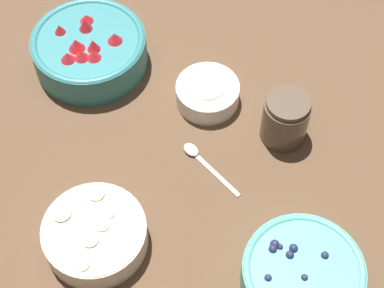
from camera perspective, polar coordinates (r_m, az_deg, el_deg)
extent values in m
plane|color=brown|center=(1.12, -2.62, -2.44)|extent=(4.00, 4.00, 0.00)
cylinder|color=teal|center=(1.25, -9.16, 8.13)|extent=(0.22, 0.22, 0.07)
torus|color=teal|center=(1.23, -9.35, 9.04)|extent=(0.22, 0.22, 0.02)
cylinder|color=red|center=(1.24, -9.28, 8.73)|extent=(0.17, 0.17, 0.02)
cone|color=red|center=(1.20, -10.36, 8.64)|extent=(0.04, 0.04, 0.03)
cone|color=red|center=(1.21, -7.00, 9.33)|extent=(0.04, 0.04, 0.02)
cone|color=red|center=(1.19, -11.11, 7.57)|extent=(0.04, 0.04, 0.02)
cone|color=red|center=(1.24, -11.79, 9.92)|extent=(0.04, 0.04, 0.02)
cone|color=red|center=(1.19, -9.91, 7.75)|extent=(0.04, 0.04, 0.02)
cone|color=red|center=(1.25, -9.47, 10.92)|extent=(0.04, 0.04, 0.02)
cone|color=red|center=(1.20, -8.88, 8.63)|extent=(0.04, 0.04, 0.03)
cone|color=red|center=(1.19, -8.84, 7.76)|extent=(0.05, 0.05, 0.02)
cone|color=red|center=(1.24, -9.59, 10.40)|extent=(0.03, 0.03, 0.03)
cylinder|color=#56B7A8|center=(1.01, 9.61, -11.51)|extent=(0.19, 0.19, 0.06)
torus|color=#56B7A8|center=(0.99, 9.82, -10.99)|extent=(0.19, 0.19, 0.01)
cylinder|color=#23284C|center=(1.00, 9.75, -11.17)|extent=(0.15, 0.15, 0.02)
sphere|color=#23284C|center=(1.00, 11.60, -9.68)|extent=(0.01, 0.01, 0.01)
sphere|color=#23284C|center=(1.00, 8.88, -9.15)|extent=(0.01, 0.01, 0.01)
sphere|color=#23284C|center=(1.00, 7.69, -9.07)|extent=(0.01, 0.01, 0.01)
sphere|color=#23284C|center=(1.00, 7.24, -8.86)|extent=(0.02, 0.02, 0.02)
sphere|color=#23284C|center=(0.98, 6.64, -11.75)|extent=(0.01, 0.01, 0.01)
sphere|color=#23284C|center=(0.98, 9.84, -11.63)|extent=(0.01, 0.01, 0.01)
sphere|color=#23284C|center=(0.99, 7.06, -9.25)|extent=(0.01, 0.01, 0.01)
sphere|color=#23284C|center=(0.99, 8.56, -9.73)|extent=(0.01, 0.01, 0.01)
cylinder|color=silver|center=(1.04, -8.70, -8.05)|extent=(0.17, 0.17, 0.05)
torus|color=silver|center=(1.02, -8.86, -7.52)|extent=(0.17, 0.17, 0.01)
cylinder|color=beige|center=(1.03, -8.81, -7.70)|extent=(0.13, 0.13, 0.02)
cylinder|color=beige|center=(1.05, -8.63, -4.43)|extent=(0.03, 0.03, 0.01)
cylinder|color=beige|center=(1.00, -9.97, -10.40)|extent=(0.03, 0.03, 0.01)
cylinder|color=beige|center=(1.04, -11.65, -6.07)|extent=(0.03, 0.03, 0.01)
cylinder|color=beige|center=(1.02, -8.17, -7.04)|extent=(0.03, 0.03, 0.01)
cylinder|color=beige|center=(1.03, -7.82, -5.94)|extent=(0.03, 0.03, 0.01)
cylinder|color=beige|center=(1.01, -9.21, -8.39)|extent=(0.03, 0.03, 0.01)
cylinder|color=white|center=(1.19, 1.28, 4.50)|extent=(0.12, 0.12, 0.04)
torus|color=white|center=(1.17, 1.30, 5.06)|extent=(0.12, 0.12, 0.01)
cylinder|color=white|center=(1.18, 1.29, 4.87)|extent=(0.09, 0.09, 0.01)
ellipsoid|color=white|center=(1.17, 1.30, 5.06)|extent=(0.07, 0.07, 0.03)
cylinder|color=brown|center=(1.13, 8.16, 2.13)|extent=(0.08, 0.08, 0.09)
cylinder|color=#3D2316|center=(1.14, 8.11, 1.93)|extent=(0.07, 0.07, 0.07)
cylinder|color=brown|center=(1.09, 8.46, 3.60)|extent=(0.08, 0.08, 0.01)
cube|color=silver|center=(1.11, 2.11, -2.76)|extent=(0.09, 0.07, 0.01)
ellipsoid|color=silver|center=(1.13, -0.19, -0.52)|extent=(0.04, 0.04, 0.01)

